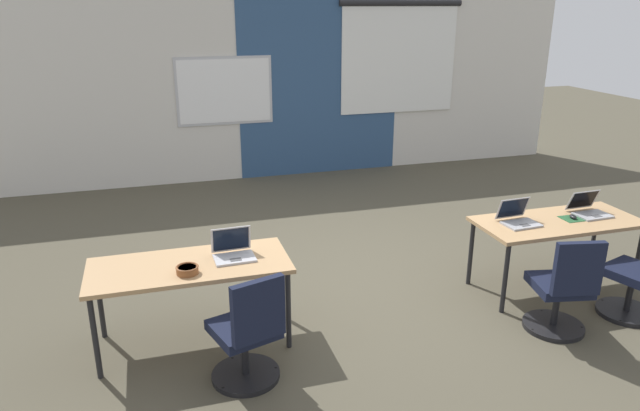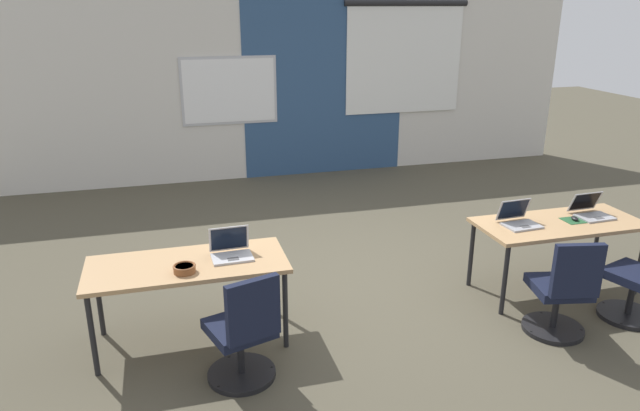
% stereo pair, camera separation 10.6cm
% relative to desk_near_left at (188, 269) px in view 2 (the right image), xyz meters
% --- Properties ---
extents(ground_plane, '(24.00, 24.00, 0.00)m').
position_rel_desk_near_left_xyz_m(ground_plane, '(1.75, 0.60, -0.66)').
color(ground_plane, '#4C4738').
extents(back_wall_assembly, '(10.00, 0.27, 2.80)m').
position_rel_desk_near_left_xyz_m(back_wall_assembly, '(1.78, 4.80, 0.75)').
color(back_wall_assembly, silver).
rests_on(back_wall_assembly, ground).
extents(desk_near_left, '(1.60, 0.70, 0.72)m').
position_rel_desk_near_left_xyz_m(desk_near_left, '(0.00, 0.00, 0.00)').
color(desk_near_left, tan).
rests_on(desk_near_left, ground).
extents(desk_near_right, '(1.60, 0.70, 0.72)m').
position_rel_desk_near_left_xyz_m(desk_near_right, '(3.50, 0.00, 0.00)').
color(desk_near_right, tan).
rests_on(desk_near_right, ground).
extents(laptop_near_left_inner, '(0.34, 0.28, 0.24)m').
position_rel_desk_near_left_xyz_m(laptop_near_left_inner, '(0.36, 0.03, 0.11)').
color(laptop_near_left_inner, '#B7B7BC').
rests_on(laptop_near_left_inner, desk_near_left).
extents(chair_near_left_inner, '(0.55, 0.60, 0.92)m').
position_rel_desk_near_left_xyz_m(chair_near_left_inner, '(0.35, -0.68, -0.28)').
color(chair_near_left_inner, black).
rests_on(chair_near_left_inner, ground).
extents(laptop_near_right_inner, '(0.35, 0.32, 0.23)m').
position_rel_desk_near_left_xyz_m(laptop_near_right_inner, '(3.07, 0.04, 0.11)').
color(laptop_near_right_inner, '#9E9EA3').
rests_on(laptop_near_right_inner, desk_near_right).
extents(chair_near_right_inner, '(0.52, 0.58, 0.92)m').
position_rel_desk_near_left_xyz_m(chair_near_right_inner, '(3.02, -0.74, -0.28)').
color(chair_near_right_inner, black).
rests_on(chair_near_right_inner, ground).
extents(laptop_near_right_end, '(0.34, 0.33, 0.22)m').
position_rel_desk_near_left_xyz_m(laptop_near_right_end, '(3.89, 0.06, 0.11)').
color(laptop_near_right_end, '#9E9EA3').
rests_on(laptop_near_right_end, desk_near_right).
extents(mousepad_near_right_end, '(0.22, 0.19, 0.00)m').
position_rel_desk_near_left_xyz_m(mousepad_near_right_end, '(3.66, -0.01, 0.06)').
color(mousepad_near_right_end, '#23512D').
rests_on(mousepad_near_right_end, desk_near_right).
extents(mouse_near_right_end, '(0.07, 0.11, 0.03)m').
position_rel_desk_near_left_xyz_m(mouse_near_right_end, '(3.66, -0.01, 0.08)').
color(mouse_near_right_end, black).
rests_on(mouse_near_right_end, mousepad_near_right_end).
extents(snack_bowl, '(0.18, 0.18, 0.06)m').
position_rel_desk_near_left_xyz_m(snack_bowl, '(-0.03, -0.18, 0.10)').
color(snack_bowl, brown).
rests_on(snack_bowl, desk_near_left).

